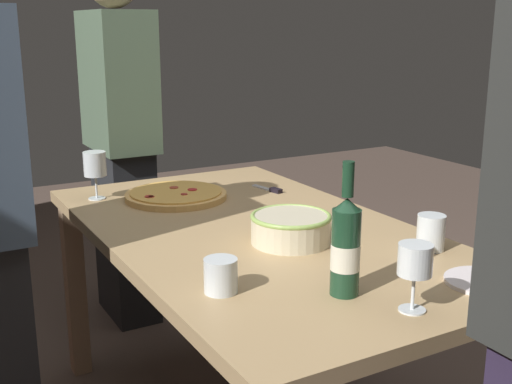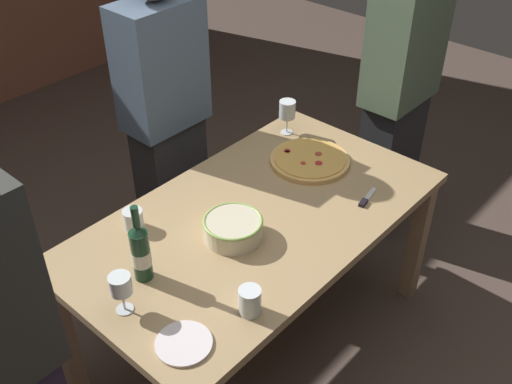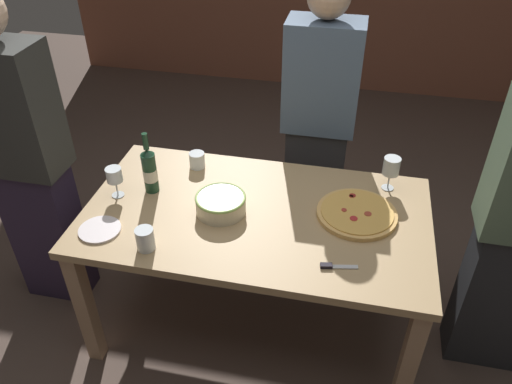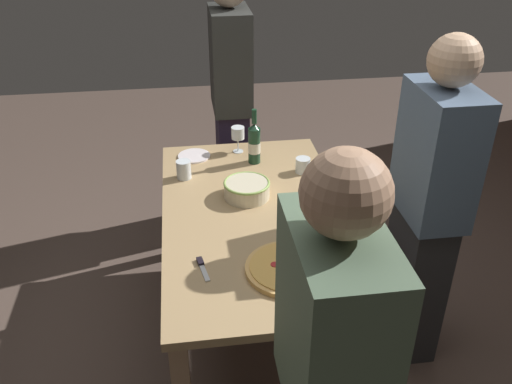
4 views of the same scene
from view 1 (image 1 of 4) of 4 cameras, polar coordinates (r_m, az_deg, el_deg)
The scene contains 11 objects.
dining_table at distance 2.04m, azimuth -0.00°, elevation -5.77°, with size 1.60×0.90×0.75m.
pizza at distance 2.37m, azimuth -7.07°, elevation -0.26°, with size 0.37×0.37×0.03m.
serving_bowl at distance 1.87m, azimuth 3.08°, elevation -3.11°, with size 0.24×0.24×0.09m.
wine_bottle at distance 1.51m, azimuth 7.91°, elevation -4.72°, with size 0.07×0.07×0.32m.
wine_glass_near_pizza at distance 1.46m, azimuth 13.84°, elevation -6.11°, with size 0.08×0.08×0.16m.
wine_glass_by_bottle at distance 2.39m, azimuth -14.01°, elevation 2.22°, with size 0.08×0.08×0.17m.
cup_amber at distance 1.54m, azimuth -3.13°, elevation -7.36°, with size 0.08×0.08×0.08m, color white.
cup_ceramic at distance 1.88m, azimuth 15.16°, elevation -3.45°, with size 0.08×0.08×0.10m, color white.
side_plate at distance 1.69m, azimuth 19.37°, elevation -7.44°, with size 0.19×0.19×0.01m, color white.
pizza_knife at distance 2.46m, azimuth 1.29°, elevation 0.23°, with size 0.16×0.05×0.02m.
person_guest_right at distance 3.02m, azimuth -11.81°, elevation 4.15°, with size 0.43×0.24×1.65m.
Camera 1 is at (-1.66, 0.94, 1.37)m, focal length 45.38 mm.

